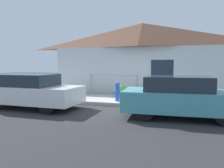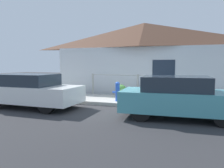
{
  "view_description": "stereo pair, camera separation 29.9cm",
  "coord_description": "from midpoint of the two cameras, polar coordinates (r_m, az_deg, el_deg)",
  "views": [
    {
      "loc": [
        1.82,
        -8.52,
        1.75
      ],
      "look_at": [
        -0.74,
        0.3,
        0.9
      ],
      "focal_mm": 35.0,
      "sensor_mm": 36.0,
      "label": 1
    },
    {
      "loc": [
        2.1,
        -8.43,
        1.75
      ],
      "look_at": [
        -0.74,
        0.3,
        0.9
      ],
      "focal_mm": 35.0,
      "sensor_mm": 36.0,
      "label": 2
    }
  ],
  "objects": [
    {
      "name": "fire_hydrant",
      "position": [
        9.37,
        0.51,
        -1.84
      ],
      "size": [
        0.44,
        0.2,
        0.84
      ],
      "color": "blue",
      "rests_on": "sidewalk"
    },
    {
      "name": "sidewalk",
      "position": [
        9.96,
        4.61,
        -4.42
      ],
      "size": [
        24.0,
        2.28,
        0.15
      ],
      "color": "#B2AFA8",
      "rests_on": "ground_plane"
    },
    {
      "name": "potted_plant_near_hydrant",
      "position": [
        10.39,
        1.35,
        -1.76
      ],
      "size": [
        0.54,
        0.54,
        0.62
      ],
      "color": "brown",
      "rests_on": "sidewalk"
    },
    {
      "name": "potted_plant_by_fence",
      "position": [
        11.87,
        -13.88,
        -1.14
      ],
      "size": [
        0.35,
        0.35,
        0.52
      ],
      "color": "#9E5638",
      "rests_on": "sidewalk"
    },
    {
      "name": "car_right",
      "position": [
        7.35,
        16.4,
        -3.27
      ],
      "size": [
        3.8,
        1.78,
        1.35
      ],
      "rotation": [
        0.0,
        0.0,
        0.04
      ],
      "color": "teal",
      "rests_on": "ground_plane"
    },
    {
      "name": "car_left",
      "position": [
        9.27,
        -21.46,
        -1.68
      ],
      "size": [
        4.01,
        1.79,
        1.34
      ],
      "rotation": [
        0.0,
        0.0,
        -0.03
      ],
      "color": "white",
      "rests_on": "ground_plane"
    },
    {
      "name": "ground_plane",
      "position": [
        8.88,
        3.12,
        -6.09
      ],
      "size": [
        60.0,
        60.0,
        0.0
      ],
      "primitive_type": "plane",
      "color": "#2D2D30"
    },
    {
      "name": "fence",
      "position": [
        10.83,
        5.68,
        -0.03
      ],
      "size": [
        4.9,
        0.1,
        1.09
      ],
      "color": "#999993",
      "rests_on": "sidewalk"
    },
    {
      "name": "house",
      "position": [
        12.42,
        7.15,
        11.64
      ],
      "size": [
        9.82,
        2.23,
        4.01
      ],
      "color": "silver",
      "rests_on": "ground_plane"
    }
  ]
}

